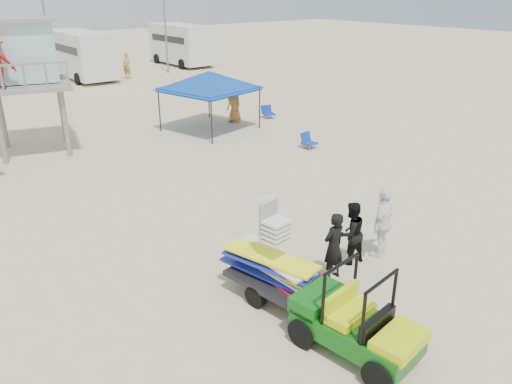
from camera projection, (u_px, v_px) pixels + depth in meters
ground at (324, 294)px, 10.79m from camera, size 140.00×140.00×0.00m
utility_cart at (358, 318)px, 8.76m from camera, size 1.39×2.35×1.68m
surf_trailer at (273, 262)px, 10.44m from camera, size 1.47×2.37×2.02m
man_left at (333, 247)px, 11.10m from camera, size 0.60×0.40×1.63m
man_mid at (351, 233)px, 11.78m from camera, size 0.82×0.68×1.56m
man_right at (383, 223)px, 12.04m from camera, size 1.12×0.75×1.77m
lifeguard_tower at (18, 57)px, 18.76m from camera, size 3.82×3.82×4.99m
canopy_blue at (209, 74)px, 22.24m from camera, size 4.09×4.09×3.09m
beach_chair_b at (308, 140)px, 20.48m from camera, size 0.60×0.64×0.64m
beach_chair_c at (268, 112)px, 25.14m from camera, size 0.66×0.71×0.64m
rv_mid_right at (81, 53)px, 35.31m from camera, size 2.64×7.00×3.25m
rv_far_right at (181, 43)px, 41.54m from camera, size 2.64×6.60×3.25m
light_pole_left at (46, 25)px, 30.58m from camera, size 0.14×0.14×8.00m
light_pole_right at (165, 18)px, 36.81m from camera, size 0.14×0.14×8.00m
distant_beachgoers at (183, 86)px, 28.55m from camera, size 1.86×15.51×1.84m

